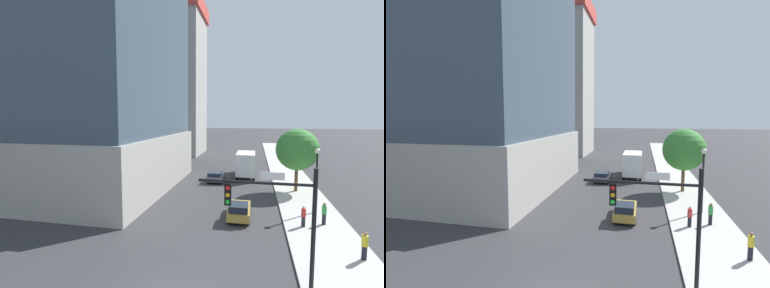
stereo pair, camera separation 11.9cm
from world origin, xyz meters
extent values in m
cube|color=#B2AFA8|center=(8.03, 20.00, 0.07)|extent=(4.89, 120.00, 0.15)
cube|color=#9E9B93|center=(-16.50, 18.80, 3.10)|extent=(20.66, 22.87, 6.20)
cube|color=#9E9B93|center=(-15.84, 51.00, 16.62)|extent=(14.68, 12.89, 33.25)
cube|color=#C63D33|center=(-15.84, 51.00, 31.75)|extent=(15.57, 13.67, 3.00)
cube|color=red|center=(-11.43, 47.13, 21.37)|extent=(0.90, 0.90, 42.73)
cylinder|color=black|center=(5.98, 2.18, 3.10)|extent=(0.20, 0.20, 5.91)
cylinder|color=black|center=(3.29, 2.18, 5.26)|extent=(5.38, 0.14, 0.14)
cube|color=black|center=(2.05, 2.18, 4.64)|extent=(0.32, 0.36, 1.05)
sphere|color=red|center=(2.05, 1.99, 4.98)|extent=(0.22, 0.22, 0.22)
sphere|color=orange|center=(2.05, 1.99, 4.64)|extent=(0.22, 0.22, 0.22)
sphere|color=green|center=(2.05, 1.99, 4.30)|extent=(0.22, 0.22, 0.22)
cube|color=white|center=(4.10, 2.18, 5.61)|extent=(1.10, 0.04, 0.36)
cylinder|color=black|center=(8.46, 14.17, 2.72)|extent=(0.16, 0.16, 5.13)
sphere|color=silver|center=(8.46, 14.17, 5.46)|extent=(0.44, 0.44, 0.44)
cylinder|color=brown|center=(7.82, 21.21, 1.61)|extent=(0.36, 0.36, 2.92)
sphere|color=#387F33|center=(7.82, 21.21, 4.78)|extent=(4.58, 4.58, 4.58)
cube|color=slate|center=(-1.60, 24.73, 0.59)|extent=(1.94, 4.22, 0.62)
cube|color=#19212D|center=(-1.60, 23.73, 1.13)|extent=(1.63, 1.96, 0.45)
cylinder|color=black|center=(-2.46, 26.17, 0.33)|extent=(0.22, 0.66, 0.66)
cylinder|color=black|center=(-0.75, 26.17, 0.33)|extent=(0.22, 0.66, 0.66)
cylinder|color=black|center=(-2.46, 23.30, 0.33)|extent=(0.22, 0.66, 0.66)
cylinder|color=black|center=(-0.75, 23.30, 0.33)|extent=(0.22, 0.66, 0.66)
cube|color=#AD8938|center=(2.12, 11.81, 0.59)|extent=(1.76, 4.04, 0.65)
cube|color=#19212D|center=(2.12, 10.87, 1.18)|extent=(1.48, 1.87, 0.53)
cylinder|color=black|center=(1.34, 13.18, 0.31)|extent=(0.22, 0.63, 0.63)
cylinder|color=black|center=(2.89, 13.18, 0.31)|extent=(0.22, 0.63, 0.63)
cylinder|color=black|center=(1.34, 10.43, 0.31)|extent=(0.22, 0.63, 0.63)
cylinder|color=black|center=(2.89, 10.43, 0.31)|extent=(0.22, 0.63, 0.63)
cube|color=silver|center=(2.12, 31.21, 1.61)|extent=(2.42, 2.12, 2.00)
cube|color=white|center=(2.12, 27.35, 2.06)|extent=(2.42, 5.31, 2.90)
cylinder|color=black|center=(1.05, 31.21, 0.52)|extent=(0.30, 1.03, 1.03)
cylinder|color=black|center=(3.18, 31.21, 0.52)|extent=(0.30, 1.03, 1.03)
cylinder|color=black|center=(1.05, 26.02, 0.52)|extent=(0.30, 1.03, 1.03)
cylinder|color=black|center=(3.18, 26.02, 0.52)|extent=(0.30, 1.03, 1.03)
cylinder|color=black|center=(9.55, 6.13, 0.56)|extent=(0.28, 0.28, 0.81)
cylinder|color=gold|center=(9.55, 6.13, 1.28)|extent=(0.34, 0.34, 0.63)
sphere|color=#997051|center=(9.55, 6.13, 1.70)|extent=(0.22, 0.22, 0.22)
cylinder|color=black|center=(6.94, 10.56, 0.53)|extent=(0.28, 0.28, 0.77)
cylinder|color=red|center=(6.94, 10.56, 1.22)|extent=(0.34, 0.34, 0.59)
sphere|color=tan|center=(6.94, 10.56, 1.62)|extent=(0.21, 0.21, 0.21)
cylinder|color=black|center=(8.55, 11.37, 0.56)|extent=(0.28, 0.28, 0.82)
cylinder|color=green|center=(8.55, 11.37, 1.29)|extent=(0.34, 0.34, 0.63)
sphere|color=brown|center=(8.55, 11.37, 1.72)|extent=(0.22, 0.22, 0.22)
camera|label=1|loc=(3.27, -11.13, 8.35)|focal=26.24mm
camera|label=2|loc=(3.39, -11.10, 8.35)|focal=26.24mm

